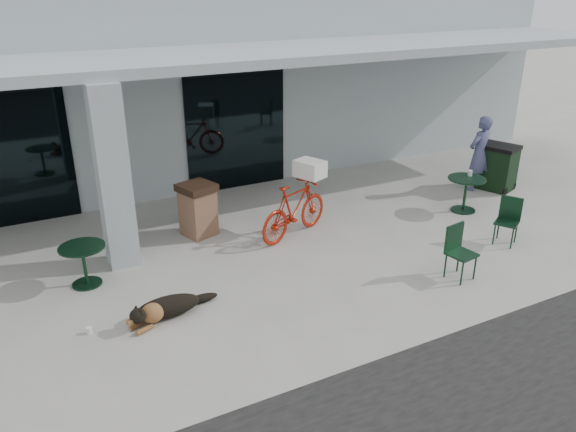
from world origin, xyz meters
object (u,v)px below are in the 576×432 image
cafe_chair_far_b (507,222)px  dog (168,305)px  trash_receptacle (198,210)px  cafe_table_near (85,266)px  person (479,154)px  cafe_table_far (465,195)px  wheeled_bin (497,167)px  bicycle (295,210)px  cafe_chair_far_a (462,253)px

cafe_chair_far_b → dog: bearing=-124.6°
dog → trash_receptacle: 2.89m
cafe_table_near → trash_receptacle: size_ratio=0.71×
dog → trash_receptacle: bearing=40.9°
person → trash_receptacle: 6.63m
cafe_table_near → dog: bearing=-59.3°
cafe_chair_far_b → trash_receptacle: bearing=-151.5°
cafe_table_far → wheeled_bin: bearing=23.4°
trash_receptacle → wheeled_bin: size_ratio=0.98×
dog → cafe_table_far: 6.85m
bicycle → trash_receptacle: bicycle is taller
cafe_table_near → cafe_chair_far_a: cafe_chair_far_a is taller
dog → trash_receptacle: size_ratio=1.06×
cafe_chair_far_b → bicycle: bearing=-152.6°
person → cafe_table_near: bearing=-6.3°
dog → wheeled_bin: (8.40, 1.77, 0.35)m
cafe_chair_far_a → trash_receptacle: bearing=122.8°
dog → cafe_table_near: cafe_table_near is taller
cafe_chair_far_b → wheeled_bin: size_ratio=0.83×
bicycle → wheeled_bin: 5.43m
dog → person: 8.21m
person → trash_receptacle: (-6.59, 0.60, -0.36)m
cafe_table_far → wheeled_bin: size_ratio=0.74×
trash_receptacle → cafe_table_near: bearing=-156.2°
wheeled_bin → cafe_chair_far_a: bearing=-162.7°
trash_receptacle → cafe_table_far: bearing=-15.2°
cafe_table_far → trash_receptacle: bearing=164.8°
dog → cafe_table_near: (-0.91, 1.53, 0.16)m
bicycle → cafe_chair_far_b: (3.32, -2.13, -0.10)m
person → cafe_chair_far_a: bearing=33.3°
person → cafe_table_far: bearing=27.2°
dog → person: bearing=-7.3°
cafe_table_far → dog: bearing=-171.1°
dog → person: person is taller
cafe_chair_far_b → cafe_table_far: bearing=133.1°
dog → cafe_table_near: 1.78m
dog → wheeled_bin: size_ratio=1.04×
cafe_chair_far_a → person: 4.54m
cafe_table_near → cafe_table_far: bearing=-3.5°
dog → cafe_chair_far_a: bearing=-34.5°
person → wheeled_bin: size_ratio=1.65×
dog → cafe_chair_far_b: cafe_chair_far_b is taller
dog → cafe_chair_far_b: bearing=-25.4°
bicycle → cafe_table_near: 3.88m
cafe_chair_far_a → cafe_table_near: bearing=145.5°
cafe_chair_far_a → wheeled_bin: (3.80, 2.88, 0.07)m
cafe_table_near → person: (8.86, 0.40, 0.53)m
cafe_table_far → cafe_chair_far_b: cafe_chair_far_b is taller
cafe_table_near → cafe_table_far: 7.69m
dog → cafe_table_near: size_ratio=1.51×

